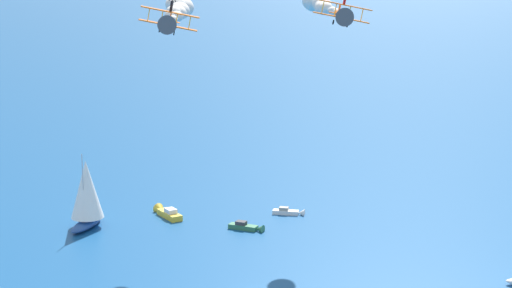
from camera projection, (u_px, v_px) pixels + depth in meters
name	position (u px, v px, depth m)	size (l,w,h in m)	color
sailboat_inshore	(87.00, 193.00, 149.39)	(8.05, 9.72, 12.79)	#23478C
motorboat_trailing	(167.00, 213.00, 156.68)	(3.50, 7.93, 2.23)	gold
motorboat_ahead	(248.00, 227.00, 148.98)	(5.45, 5.31, 1.76)	#33704C
motorboat_outer_ring_b	(290.00, 212.00, 157.68)	(5.54, 4.15, 1.63)	white
biplane_lead	(342.00, 14.00, 113.06)	(7.45, 7.11, 3.68)	orange
smoke_trail_lead	(318.00, 2.00, 141.26)	(13.19, 33.79, 4.49)	silver
biplane_wingman	(169.00, 22.00, 109.50)	(7.45, 7.11, 3.68)	orange
wingwalker_wingman	(172.00, 4.00, 109.05)	(0.89, 0.36, 1.79)	black
smoke_trail_wingman	(178.00, 8.00, 138.35)	(12.48, 34.42, 4.13)	silver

